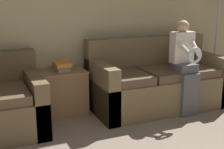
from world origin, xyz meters
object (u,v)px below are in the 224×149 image
couch_main (156,83)px  book_stack (62,66)px  side_shelf (63,91)px  floor_lamp (219,0)px  child_left_seated (185,64)px

couch_main → book_stack: size_ratio=6.56×
couch_main → side_shelf: bearing=168.8°
book_stack → floor_lamp: 2.58m
child_left_seated → side_shelf: 1.64m
couch_main → book_stack: (-1.27, 0.26, 0.30)m
child_left_seated → side_shelf: size_ratio=2.04×
child_left_seated → side_shelf: child_left_seated is taller
couch_main → side_shelf: couch_main is taller
couch_main → child_left_seated: size_ratio=1.51×
book_stack → floor_lamp: (2.45, -0.07, 0.82)m
child_left_seated → side_shelf: bearing=157.6°
couch_main → side_shelf: (-1.27, 0.25, -0.04)m
couch_main → book_stack: 1.33m
couch_main → child_left_seated: bearing=-60.1°
floor_lamp → child_left_seated: bearing=-150.5°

